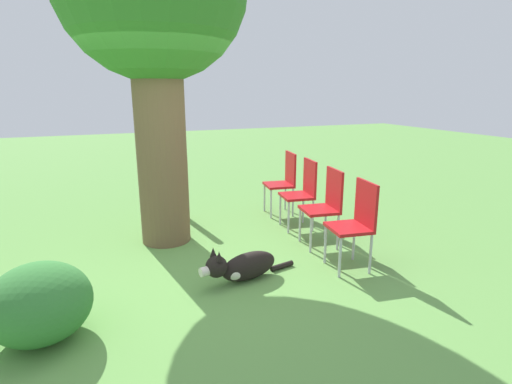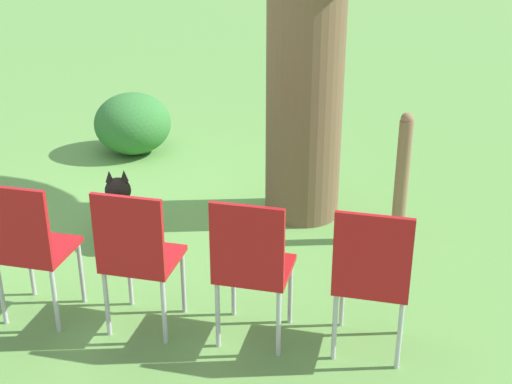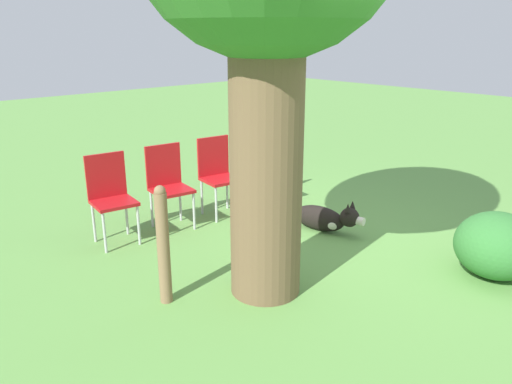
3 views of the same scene
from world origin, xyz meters
name	(u,v)px [view 2 (image 2 of 3)]	position (x,y,z in m)	size (l,w,h in m)	color
ground_plane	(199,217)	(0.00, 0.00, 0.00)	(30.00, 30.00, 0.00)	#609947
dog	(116,214)	(0.35, -0.62, 0.16)	(1.15, 0.40, 0.42)	black
fence_post	(402,178)	(0.26, 1.65, 0.54)	(0.11, 0.11, 1.07)	#846647
red_chair_0	(29,243)	(1.64, -0.78, 0.57)	(0.48, 0.49, 0.99)	#B21419
red_chair_1	(137,252)	(1.69, -0.07, 0.57)	(0.48, 0.49, 0.99)	#B21419
red_chair_2	(251,262)	(1.74, 0.64, 0.57)	(0.48, 0.49, 0.99)	#B21419
red_chair_3	(372,273)	(1.79, 1.35, 0.57)	(0.48, 0.49, 0.99)	#B21419
tennis_ball	(165,248)	(0.65, -0.15, 0.03)	(0.07, 0.07, 0.07)	#E54C33
low_shrub	(133,123)	(-1.48, -0.95, 0.32)	(0.80, 0.80, 0.64)	#337533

